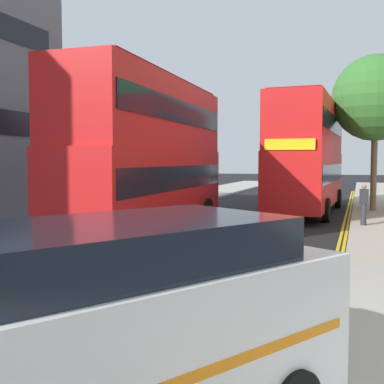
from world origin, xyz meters
TOP-DOWN VIEW (x-y plane):
  - sidewalk_left at (-6.50, 16.00)m, footprint 4.00×80.00m
  - kerb_line_outer at (4.40, 14.00)m, footprint 0.10×56.00m
  - kerb_line_inner at (4.24, 14.00)m, footprint 0.10×56.00m
  - double_decker_bus_away at (-2.48, 14.74)m, footprint 3.04×10.88m
  - double_decker_bus_oncoming at (2.35, 23.30)m, footprint 3.06×10.88m
  - taxi_minivan at (2.66, 2.35)m, footprint 4.07×5.08m
  - pedestrian_far at (4.99, 18.37)m, footprint 0.34×0.22m
  - street_tree_mid at (5.48, 24.30)m, footprint 4.24×4.24m

SIDE VIEW (x-z plane):
  - kerb_line_outer at x=4.40m, z-range 0.00..0.01m
  - kerb_line_inner at x=4.24m, z-range 0.00..0.01m
  - sidewalk_left at x=-6.50m, z-range 0.00..0.14m
  - pedestrian_far at x=4.99m, z-range 0.18..1.80m
  - taxi_minivan at x=2.66m, z-range 0.01..2.13m
  - double_decker_bus_away at x=-2.48m, z-range 0.21..5.85m
  - double_decker_bus_oncoming at x=2.35m, z-range 0.21..5.85m
  - street_tree_mid at x=5.48m, z-range 1.86..9.58m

